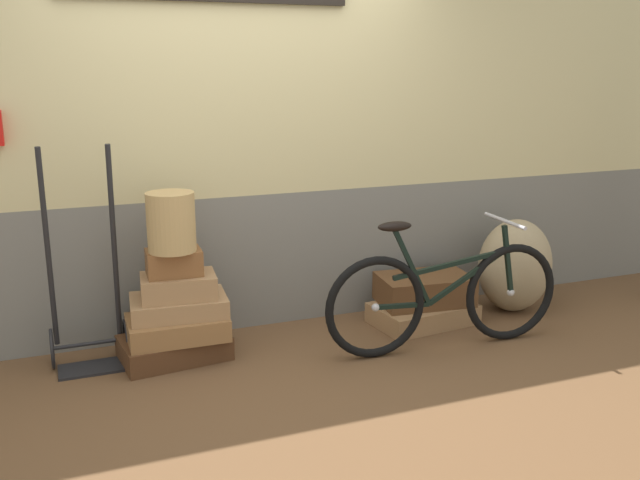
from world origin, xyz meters
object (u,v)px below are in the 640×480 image
at_px(suitcase_6, 424,289).
at_px(suitcase_1, 177,327).
at_px(suitcase_0, 175,348).
at_px(bicycle, 445,296).
at_px(suitcase_2, 179,306).
at_px(burlap_sack, 515,265).
at_px(suitcase_3, 178,286).
at_px(wicker_basket, 171,222).
at_px(suitcase_5, 423,313).
at_px(luggage_trolley, 87,313).
at_px(suitcase_4, 174,262).

bearing_deg(suitcase_6, suitcase_1, -172.99).
height_order(suitcase_0, bicycle, bicycle).
xyz_separation_m(suitcase_2, bicycle, (1.61, -0.48, 0.01)).
relative_size(suitcase_1, burlap_sack, 0.87).
bearing_deg(suitcase_1, suitcase_3, 48.95).
bearing_deg(wicker_basket, suitcase_1, -80.31).
height_order(suitcase_0, suitcase_3, suitcase_3).
xyz_separation_m(suitcase_5, wicker_basket, (-1.73, 0.01, 0.81)).
bearing_deg(suitcase_0, burlap_sack, -7.30).
distance_m(suitcase_5, burlap_sack, 0.81).
height_order(suitcase_0, suitcase_6, suitcase_6).
xyz_separation_m(suitcase_1, suitcase_2, (0.02, 0.04, 0.12)).
bearing_deg(suitcase_3, luggage_trolley, 174.98).
bearing_deg(suitcase_4, suitcase_2, 10.92).
bearing_deg(suitcase_2, suitcase_6, 4.70).
distance_m(luggage_trolley, bicycle, 2.22).
bearing_deg(luggage_trolley, bicycle, -14.89).
relative_size(suitcase_3, luggage_trolley, 0.33).
distance_m(suitcase_0, wicker_basket, 0.80).
distance_m(suitcase_2, burlap_sack, 2.47).
height_order(suitcase_1, suitcase_5, suitcase_1).
relative_size(suitcase_0, suitcase_5, 0.92).
height_order(suitcase_1, luggage_trolley, luggage_trolley).
bearing_deg(burlap_sack, wicker_basket, 179.65).
height_order(suitcase_6, luggage_trolley, luggage_trolley).
bearing_deg(wicker_basket, suitcase_5, -0.31).
distance_m(suitcase_5, suitcase_6, 0.17).
height_order(suitcase_5, bicycle, bicycle).
relative_size(suitcase_2, luggage_trolley, 0.43).
bearing_deg(suitcase_4, suitcase_1, -97.37).
xyz_separation_m(suitcase_0, suitcase_4, (0.03, 0.01, 0.55)).
bearing_deg(suitcase_3, suitcase_0, -169.43).
distance_m(suitcase_0, suitcase_1, 0.14).
height_order(suitcase_0, burlap_sack, burlap_sack).
relative_size(suitcase_2, suitcase_5, 0.83).
bearing_deg(suitcase_6, burlap_sack, 3.52).
distance_m(suitcase_1, luggage_trolley, 0.54).
bearing_deg(luggage_trolley, wicker_basket, -13.06).
xyz_separation_m(suitcase_3, luggage_trolley, (-0.54, 0.10, -0.13)).
height_order(wicker_basket, bicycle, wicker_basket).
bearing_deg(wicker_basket, suitcase_4, 71.67).
relative_size(suitcase_6, wicker_basket, 1.79).
xyz_separation_m(suitcase_1, suitcase_3, (0.02, 0.03, 0.25)).
xyz_separation_m(luggage_trolley, bicycle, (2.14, -0.57, 0.02)).
bearing_deg(suitcase_3, suitcase_5, 5.08).
distance_m(suitcase_3, wicker_basket, 0.41).
xyz_separation_m(suitcase_4, suitcase_6, (1.75, -0.01, -0.38)).
distance_m(suitcase_3, bicycle, 1.67).
bearing_deg(suitcase_0, bicycle, -22.36).
xyz_separation_m(suitcase_4, luggage_trolley, (-0.52, 0.09, -0.29)).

